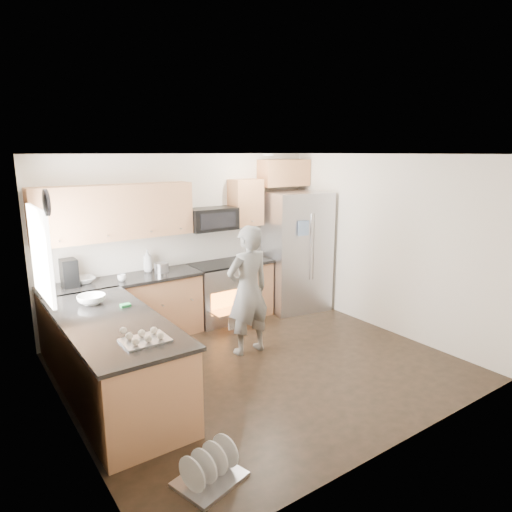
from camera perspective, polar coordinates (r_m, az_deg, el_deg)
ground at (r=5.89m, az=0.65°, el=-13.57°), size 4.50×4.50×0.00m
room_shell at (r=5.35m, az=0.28°, el=2.66°), size 4.54×4.04×2.62m
back_cabinet_run at (r=6.73m, az=-12.16°, el=-1.69°), size 4.45×0.64×2.50m
peninsula at (r=5.20m, az=-17.32°, el=-12.33°), size 0.96×2.36×1.02m
stove_range at (r=7.16m, az=-4.96°, el=-2.96°), size 0.76×0.97×1.79m
refrigerator at (r=7.68m, az=5.11°, el=0.57°), size 1.09×0.91×1.99m
person at (r=5.97m, az=-1.01°, el=-4.32°), size 0.63×0.42×1.72m
dish_rack at (r=4.12m, az=-5.82°, el=-25.24°), size 0.62×0.54×0.32m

